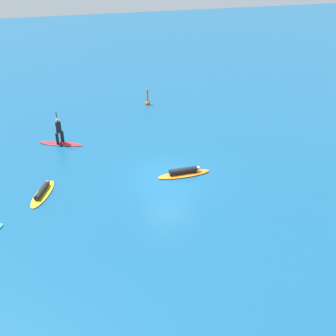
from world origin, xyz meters
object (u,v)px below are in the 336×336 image
object	(u,v)px
surfer_on_orange_board	(184,172)
marker_buoy	(148,102)
surfer_on_yellow_board	(43,192)
surfer_on_red_board	(60,137)

from	to	relation	value
surfer_on_orange_board	marker_buoy	distance (m)	11.54
surfer_on_yellow_board	marker_buoy	size ratio (longest dim) A/B	2.03
surfer_on_yellow_board	marker_buoy	xyz separation A→B (m)	(8.59, 11.17, 0.11)
surfer_on_orange_board	surfer_on_yellow_board	bearing A→B (deg)	178.74
surfer_on_orange_board	surfer_on_red_board	bearing A→B (deg)	136.18
surfer_on_yellow_board	marker_buoy	bearing A→B (deg)	-13.56
surfer_on_yellow_board	marker_buoy	distance (m)	14.09
surfer_on_red_board	surfer_on_yellow_board	xyz separation A→B (m)	(-1.39, -5.79, -0.37)
surfer_on_red_board	surfer_on_orange_board	distance (m)	8.65
surfer_on_red_board	surfer_on_orange_board	size ratio (longest dim) A/B	0.95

